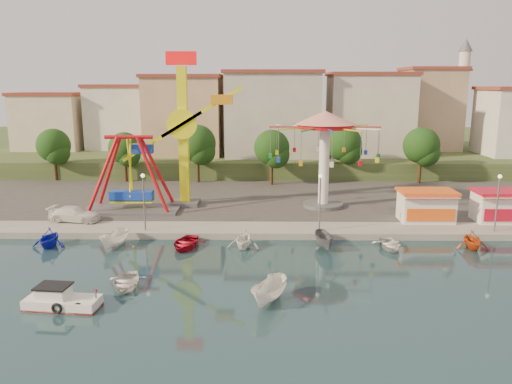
{
  "coord_description": "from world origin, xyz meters",
  "views": [
    {
      "loc": [
        2.78,
        -31.01,
        13.8
      ],
      "look_at": [
        2.2,
        14.0,
        4.0
      ],
      "focal_mm": 35.0,
      "sensor_mm": 36.0,
      "label": 1
    }
  ],
  "objects_px": {
    "kamikaze_tower": "(187,135)",
    "rowboat_a": "(126,282)",
    "cabin_motorboat": "(61,302)",
    "skiff": "(270,292)",
    "wave_swinger": "(325,137)",
    "van": "(75,214)",
    "pirate_ship_ride": "(131,175)"
  },
  "relations": [
    {
      "from": "kamikaze_tower",
      "to": "rowboat_a",
      "type": "height_order",
      "value": "kamikaze_tower"
    },
    {
      "from": "cabin_motorboat",
      "to": "skiff",
      "type": "distance_m",
      "value": 13.16
    },
    {
      "from": "wave_swinger",
      "to": "van",
      "type": "distance_m",
      "value": 26.69
    },
    {
      "from": "pirate_ship_ride",
      "to": "kamikaze_tower",
      "type": "distance_m",
      "value": 7.31
    },
    {
      "from": "skiff",
      "to": "kamikaze_tower",
      "type": "bearing_deg",
      "value": 135.88
    },
    {
      "from": "wave_swinger",
      "to": "skiff",
      "type": "distance_m",
      "value": 25.34
    },
    {
      "from": "wave_swinger",
      "to": "cabin_motorboat",
      "type": "xyz_separation_m",
      "value": [
        -19.28,
        -24.3,
        -7.76
      ]
    },
    {
      "from": "cabin_motorboat",
      "to": "rowboat_a",
      "type": "height_order",
      "value": "cabin_motorboat"
    },
    {
      "from": "cabin_motorboat",
      "to": "van",
      "type": "distance_m",
      "value": 18.91
    },
    {
      "from": "pirate_ship_ride",
      "to": "van",
      "type": "xyz_separation_m",
      "value": [
        -4.51,
        -4.46,
        -3.07
      ]
    },
    {
      "from": "pirate_ship_ride",
      "to": "van",
      "type": "bearing_deg",
      "value": -135.35
    },
    {
      "from": "kamikaze_tower",
      "to": "rowboat_a",
      "type": "relative_size",
      "value": 4.42
    },
    {
      "from": "pirate_ship_ride",
      "to": "kamikaze_tower",
      "type": "xyz_separation_m",
      "value": [
        5.76,
        2.15,
        3.96
      ]
    },
    {
      "from": "wave_swinger",
      "to": "skiff",
      "type": "height_order",
      "value": "wave_swinger"
    },
    {
      "from": "kamikaze_tower",
      "to": "pirate_ship_ride",
      "type": "bearing_deg",
      "value": -159.55
    },
    {
      "from": "pirate_ship_ride",
      "to": "cabin_motorboat",
      "type": "bearing_deg",
      "value": -86.91
    },
    {
      "from": "cabin_motorboat",
      "to": "van",
      "type": "xyz_separation_m",
      "value": [
        -5.73,
        18.0,
        0.89
      ]
    },
    {
      "from": "rowboat_a",
      "to": "wave_swinger",
      "type": "bearing_deg",
      "value": 46.35
    },
    {
      "from": "pirate_ship_ride",
      "to": "van",
      "type": "relative_size",
      "value": 2.0
    },
    {
      "from": "wave_swinger",
      "to": "kamikaze_tower",
      "type": "bearing_deg",
      "value": 178.82
    },
    {
      "from": "van",
      "to": "skiff",
      "type": "bearing_deg",
      "value": -123.83
    },
    {
      "from": "kamikaze_tower",
      "to": "wave_swinger",
      "type": "height_order",
      "value": "kamikaze_tower"
    },
    {
      "from": "kamikaze_tower",
      "to": "skiff",
      "type": "height_order",
      "value": "kamikaze_tower"
    },
    {
      "from": "wave_swinger",
      "to": "cabin_motorboat",
      "type": "height_order",
      "value": "wave_swinger"
    },
    {
      "from": "kamikaze_tower",
      "to": "wave_swinger",
      "type": "distance_m",
      "value": 14.74
    },
    {
      "from": "wave_swinger",
      "to": "rowboat_a",
      "type": "distance_m",
      "value": 27.56
    },
    {
      "from": "pirate_ship_ride",
      "to": "van",
      "type": "height_order",
      "value": "pirate_ship_ride"
    },
    {
      "from": "rowboat_a",
      "to": "van",
      "type": "xyz_separation_m",
      "value": [
        -8.9,
        14.66,
        0.94
      ]
    },
    {
      "from": "kamikaze_tower",
      "to": "rowboat_a",
      "type": "distance_m",
      "value": 22.75
    },
    {
      "from": "van",
      "to": "pirate_ship_ride",
      "type": "bearing_deg",
      "value": -36.91
    },
    {
      "from": "wave_swinger",
      "to": "rowboat_a",
      "type": "xyz_separation_m",
      "value": [
        -16.11,
        -20.96,
        -7.81
      ]
    },
    {
      "from": "rowboat_a",
      "to": "skiff",
      "type": "xyz_separation_m",
      "value": [
        9.95,
        -2.48,
        0.39
      ]
    }
  ]
}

